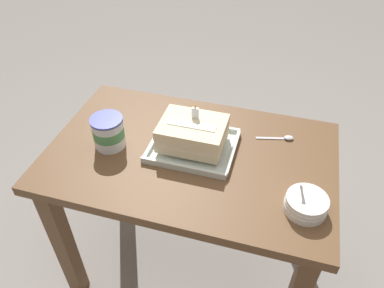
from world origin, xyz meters
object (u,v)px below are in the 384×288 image
Objects in this scene: ice_cream_tub at (108,132)px; bowl_stack at (306,204)px; foil_tray at (194,146)px; birthday_cake at (194,133)px; serving_spoon_near_tray at (285,138)px.

bowl_stack is at bearing -9.05° from ice_cream_tub.
foil_tray is 0.30m from ice_cream_tub.
ice_cream_tub is (-0.69, 0.11, 0.03)m from bowl_stack.
foil_tray is at bearing 156.11° from bowl_stack.
bowl_stack is 1.10× the size of ice_cream_tub.
birthday_cake is 1.90× the size of ice_cream_tub.
ice_cream_tub is (-0.29, -0.07, 0.05)m from foil_tray.
birthday_cake is 1.63× the size of serving_spoon_near_tray.
ice_cream_tub is at bearing -167.21° from foil_tray.
foil_tray reaches higher than serving_spoon_near_tray.
foil_tray is 2.52× the size of ice_cream_tub.
foil_tray is 0.44m from bowl_stack.
bowl_stack is (0.40, -0.18, 0.02)m from foil_tray.
ice_cream_tub is 0.64m from serving_spoon_near_tray.
ice_cream_tub is at bearing -160.95° from serving_spoon_near_tray.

